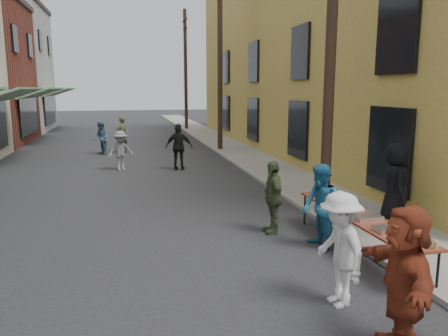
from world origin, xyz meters
name	(u,v)px	position (x,y,z in m)	size (l,w,h in m)	color
ground	(165,282)	(0.00, 0.00, 0.00)	(120.00, 120.00, 0.00)	#28282B
sidewalk	(233,149)	(5.00, 15.00, 0.05)	(2.20, 60.00, 0.10)	gray
building_ochre	(354,52)	(11.10, 14.00, 5.00)	(10.00, 28.00, 10.00)	#B29B3F
utility_pole_near	(332,31)	(4.30, 3.00, 4.50)	(0.26, 0.26, 9.00)	#2D2116
utility_pole_mid	(220,61)	(4.30, 15.00, 4.50)	(0.26, 0.26, 9.00)	#2D2116
utility_pole_far	(186,71)	(4.30, 27.00, 4.50)	(0.26, 0.26, 9.00)	#2D2116
serving_table	(359,217)	(3.80, 0.52, 0.71)	(0.70, 4.00, 0.75)	maroon
catering_tray_sausage	(414,242)	(3.80, -1.13, 0.79)	(0.50, 0.33, 0.08)	maroon
catering_tray_foil_b	(389,229)	(3.80, -0.48, 0.79)	(0.50, 0.33, 0.08)	#B2B2B7
catering_tray_buns	(367,217)	(3.80, 0.22, 0.79)	(0.50, 0.33, 0.08)	tan
catering_tray_foil_d	(349,208)	(3.80, 0.92, 0.79)	(0.50, 0.33, 0.08)	#B2B2B7
catering_tray_buns_end	(332,199)	(3.80, 1.62, 0.79)	(0.50, 0.33, 0.08)	tan
condiment_jar_a	(414,250)	(3.58, -1.43, 0.79)	(0.07, 0.07, 0.08)	#A57F26
condiment_jar_b	(410,247)	(3.58, -1.33, 0.79)	(0.07, 0.07, 0.08)	#A57F26
condiment_jar_c	(406,245)	(3.58, -1.23, 0.79)	(0.07, 0.07, 0.08)	#A57F26
cup_stack	(436,245)	(4.00, -1.38, 0.81)	(0.08, 0.08, 0.12)	tan
guest_front_c	(320,207)	(3.15, 0.84, 0.86)	(0.83, 0.65, 1.71)	teal
guest_front_d	(340,249)	(2.42, -1.32, 0.86)	(1.10, 0.64, 1.71)	white
guest_front_e	(273,197)	(2.57, 2.02, 0.81)	(0.95, 0.39, 1.62)	#485632
guest_queue_back	(404,280)	(2.60, -2.56, 0.92)	(1.71, 0.54, 1.84)	maroon
server	(395,184)	(5.40, 1.73, 1.03)	(0.91, 0.59, 1.86)	black
passerby_left	(121,151)	(-0.68, 10.51, 0.78)	(1.00, 0.58, 1.55)	gray
passerby_mid	(179,147)	(1.54, 10.07, 0.91)	(1.06, 0.44, 1.81)	black
passerby_right	(122,134)	(-0.62, 15.36, 0.91)	(0.67, 0.44, 1.83)	#4F5330
passerby_far	(101,138)	(-1.60, 14.90, 0.81)	(0.79, 0.61, 1.62)	#456B86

